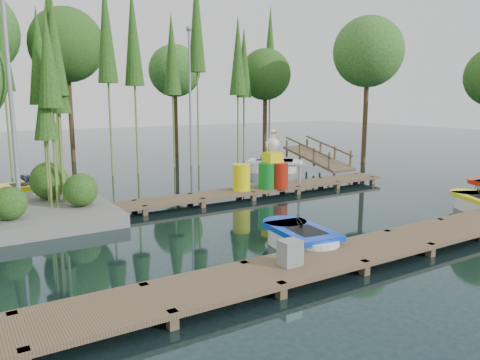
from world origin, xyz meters
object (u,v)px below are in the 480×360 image
yellow_barrel (241,177)px  drum_cluster (274,170)px  boat_blue (301,239)px  boat_yellow_far (35,191)px  utility_cabinet (290,253)px

yellow_barrel → drum_cluster: 1.35m
drum_cluster → boat_blue: bearing=-120.3°
boat_yellow_far → drum_cluster: drum_cluster is taller
utility_cabinet → drum_cluster: bearing=56.0°
utility_cabinet → drum_cluster: size_ratio=0.24×
utility_cabinet → yellow_barrel: (3.28, 7.00, 0.22)m
boat_blue → boat_yellow_far: boat_yellow_far is taller
boat_yellow_far → yellow_barrel: (6.36, -3.81, 0.48)m
drum_cluster → yellow_barrel: bearing=173.2°
boat_blue → boat_yellow_far: 10.45m
utility_cabinet → boat_yellow_far: bearing=105.9°
utility_cabinet → drum_cluster: 8.26m
utility_cabinet → yellow_barrel: bearing=64.9°
boat_blue → yellow_barrel: size_ratio=2.69×
utility_cabinet → drum_cluster: drum_cluster is taller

